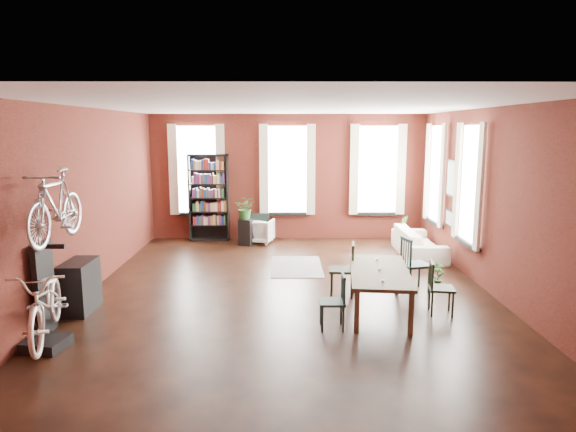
{
  "coord_description": "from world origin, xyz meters",
  "views": [
    {
      "loc": [
        -0.07,
        -8.64,
        2.84
      ],
      "look_at": [
        -0.01,
        0.6,
        1.26
      ],
      "focal_mm": 32.0,
      "sensor_mm": 36.0,
      "label": 1
    }
  ],
  "objects_px": {
    "plant_stand": "(247,232)",
    "dining_chair_d": "(415,264)",
    "dining_table": "(379,291)",
    "cream_sofa": "(419,238)",
    "dining_chair_a": "(332,302)",
    "dining_chair_b": "(342,270)",
    "bicycle_floor": "(44,269)",
    "dining_chair_c": "(441,288)",
    "console_table": "(80,286)",
    "white_armchair": "(259,230)",
    "bike_trainer": "(47,344)",
    "bookshelf": "(209,198)"
  },
  "relations": [
    {
      "from": "plant_stand",
      "to": "dining_chair_d",
      "type": "bearing_deg",
      "value": -48.3
    },
    {
      "from": "dining_table",
      "to": "cream_sofa",
      "type": "bearing_deg",
      "value": 72.7
    },
    {
      "from": "dining_chair_a",
      "to": "dining_chair_d",
      "type": "xyz_separation_m",
      "value": [
        1.62,
        1.73,
        0.08
      ]
    },
    {
      "from": "dining_chair_a",
      "to": "cream_sofa",
      "type": "distance_m",
      "value": 4.85
    },
    {
      "from": "dining_chair_b",
      "to": "cream_sofa",
      "type": "relative_size",
      "value": 0.44
    },
    {
      "from": "cream_sofa",
      "to": "bicycle_floor",
      "type": "height_order",
      "value": "bicycle_floor"
    },
    {
      "from": "dining_chair_c",
      "to": "dining_chair_d",
      "type": "bearing_deg",
      "value": 13.94
    },
    {
      "from": "dining_chair_c",
      "to": "console_table",
      "type": "height_order",
      "value": "dining_chair_c"
    },
    {
      "from": "dining_chair_a",
      "to": "plant_stand",
      "type": "xyz_separation_m",
      "value": [
        -1.62,
        5.37,
        -0.08
      ]
    },
    {
      "from": "dining_chair_a",
      "to": "white_armchair",
      "type": "relative_size",
      "value": 1.2
    },
    {
      "from": "plant_stand",
      "to": "dining_chair_c",
      "type": "bearing_deg",
      "value": -54.96
    },
    {
      "from": "dining_chair_b",
      "to": "plant_stand",
      "type": "xyz_separation_m",
      "value": [
        -1.92,
        3.89,
        -0.14
      ]
    },
    {
      "from": "bike_trainer",
      "to": "bicycle_floor",
      "type": "distance_m",
      "value": 0.99
    },
    {
      "from": "dining_chair_c",
      "to": "console_table",
      "type": "relative_size",
      "value": 1.02
    },
    {
      "from": "bookshelf",
      "to": "dining_table",
      "type": "bearing_deg",
      "value": -57.03
    },
    {
      "from": "dining_chair_c",
      "to": "plant_stand",
      "type": "height_order",
      "value": "dining_chair_c"
    },
    {
      "from": "dining_chair_c",
      "to": "dining_chair_b",
      "type": "bearing_deg",
      "value": 66.19
    },
    {
      "from": "bookshelf",
      "to": "cream_sofa",
      "type": "bearing_deg",
      "value": -18.95
    },
    {
      "from": "dining_chair_c",
      "to": "bike_trainer",
      "type": "bearing_deg",
      "value": 110.97
    },
    {
      "from": "dining_table",
      "to": "dining_chair_c",
      "type": "distance_m",
      "value": 0.95
    },
    {
      "from": "bike_trainer",
      "to": "plant_stand",
      "type": "xyz_separation_m",
      "value": [
        2.16,
        6.05,
        0.25
      ]
    },
    {
      "from": "dining_chair_a",
      "to": "bookshelf",
      "type": "distance_m",
      "value": 6.53
    },
    {
      "from": "cream_sofa",
      "to": "dining_chair_c",
      "type": "bearing_deg",
      "value": 170.67
    },
    {
      "from": "dining_chair_a",
      "to": "bike_trainer",
      "type": "bearing_deg",
      "value": -79.81
    },
    {
      "from": "dining_chair_d",
      "to": "bookshelf",
      "type": "distance_m",
      "value": 6.0
    },
    {
      "from": "dining_chair_c",
      "to": "console_table",
      "type": "xyz_separation_m",
      "value": [
        -5.63,
        0.16,
        -0.01
      ]
    },
    {
      "from": "dining_chair_d",
      "to": "cream_sofa",
      "type": "relative_size",
      "value": 0.46
    },
    {
      "from": "console_table",
      "to": "bike_trainer",
      "type": "bearing_deg",
      "value": -85.78
    },
    {
      "from": "dining_chair_d",
      "to": "white_armchair",
      "type": "distance_m",
      "value": 4.87
    },
    {
      "from": "dining_table",
      "to": "dining_chair_a",
      "type": "height_order",
      "value": "dining_chair_a"
    },
    {
      "from": "console_table",
      "to": "plant_stand",
      "type": "distance_m",
      "value": 5.15
    },
    {
      "from": "dining_chair_c",
      "to": "white_armchair",
      "type": "relative_size",
      "value": 1.24
    },
    {
      "from": "dining_table",
      "to": "dining_chair_c",
      "type": "xyz_separation_m",
      "value": [
        0.94,
        -0.11,
        0.08
      ]
    },
    {
      "from": "dining_chair_c",
      "to": "plant_stand",
      "type": "relative_size",
      "value": 1.28
    },
    {
      "from": "white_armchair",
      "to": "plant_stand",
      "type": "xyz_separation_m",
      "value": [
        -0.3,
        -0.24,
        -0.01
      ]
    },
    {
      "from": "cream_sofa",
      "to": "bookshelf",
      "type": "bearing_deg",
      "value": 71.05
    },
    {
      "from": "dining_chair_b",
      "to": "dining_chair_d",
      "type": "distance_m",
      "value": 1.35
    },
    {
      "from": "bookshelf",
      "to": "cream_sofa",
      "type": "height_order",
      "value": "bookshelf"
    },
    {
      "from": "console_table",
      "to": "dining_chair_b",
      "type": "bearing_deg",
      "value": 9.93
    },
    {
      "from": "bookshelf",
      "to": "bicycle_floor",
      "type": "relative_size",
      "value": 1.19
    },
    {
      "from": "cream_sofa",
      "to": "plant_stand",
      "type": "xyz_separation_m",
      "value": [
        -3.96,
        1.13,
        -0.09
      ]
    },
    {
      "from": "bicycle_floor",
      "to": "console_table",
      "type": "bearing_deg",
      "value": 81.13
    },
    {
      "from": "dining_chair_a",
      "to": "console_table",
      "type": "bearing_deg",
      "value": -100.81
    },
    {
      "from": "dining_chair_b",
      "to": "plant_stand",
      "type": "distance_m",
      "value": 4.34
    },
    {
      "from": "dining_chair_d",
      "to": "dining_chair_c",
      "type": "bearing_deg",
      "value": 172.32
    },
    {
      "from": "dining_chair_c",
      "to": "plant_stand",
      "type": "xyz_separation_m",
      "value": [
        -3.36,
        4.79,
        -0.09
      ]
    },
    {
      "from": "dining_table",
      "to": "dining_chair_a",
      "type": "relative_size",
      "value": 2.46
    },
    {
      "from": "plant_stand",
      "to": "bicycle_floor",
      "type": "distance_m",
      "value": 6.43
    },
    {
      "from": "dining_chair_d",
      "to": "white_armchair",
      "type": "height_order",
      "value": "dining_chair_d"
    },
    {
      "from": "dining_chair_a",
      "to": "console_table",
      "type": "height_order",
      "value": "console_table"
    }
  ]
}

